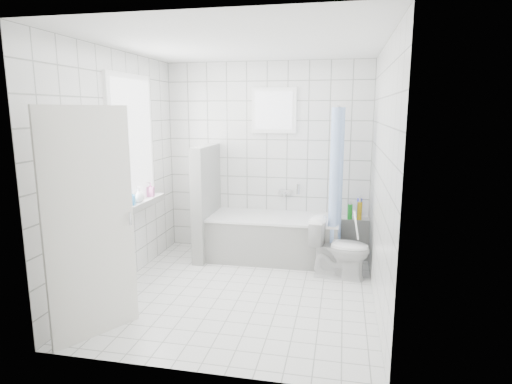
# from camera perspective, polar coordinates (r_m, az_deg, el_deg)

# --- Properties ---
(ground) EXTENTS (3.00, 3.00, 0.00)m
(ground) POSITION_cam_1_polar(r_m,az_deg,el_deg) (4.82, -1.83, -13.11)
(ground) COLOR white
(ground) RESTS_ON ground
(ceiling) EXTENTS (3.00, 3.00, 0.00)m
(ceiling) POSITION_cam_1_polar(r_m,az_deg,el_deg) (4.45, -2.05, 19.17)
(ceiling) COLOR white
(ceiling) RESTS_ON ground
(wall_back) EXTENTS (2.80, 0.02, 2.60)m
(wall_back) POSITION_cam_1_polar(r_m,az_deg,el_deg) (5.91, 1.45, 4.48)
(wall_back) COLOR white
(wall_back) RESTS_ON ground
(wall_front) EXTENTS (2.80, 0.02, 2.60)m
(wall_front) POSITION_cam_1_polar(r_m,az_deg,el_deg) (3.04, -8.51, -1.78)
(wall_front) COLOR white
(wall_front) RESTS_ON ground
(wall_left) EXTENTS (0.02, 3.00, 2.60)m
(wall_left) POSITION_cam_1_polar(r_m,az_deg,el_deg) (4.96, -17.88, 2.73)
(wall_left) COLOR white
(wall_left) RESTS_ON ground
(wall_right) EXTENTS (0.02, 3.00, 2.60)m
(wall_right) POSITION_cam_1_polar(r_m,az_deg,el_deg) (4.35, 16.33, 1.73)
(wall_right) COLOR white
(wall_right) RESTS_ON ground
(window_left) EXTENTS (0.01, 0.90, 1.40)m
(window_left) POSITION_cam_1_polar(r_m,az_deg,el_deg) (5.17, -16.01, 6.49)
(window_left) COLOR white
(window_left) RESTS_ON wall_left
(window_back) EXTENTS (0.50, 0.01, 0.50)m
(window_back) POSITION_cam_1_polar(r_m,az_deg,el_deg) (5.81, 2.39, 10.79)
(window_back) COLOR white
(window_back) RESTS_ON wall_back
(window_sill) EXTENTS (0.18, 1.02, 0.08)m
(window_sill) POSITION_cam_1_polar(r_m,az_deg,el_deg) (5.26, -15.16, -1.56)
(window_sill) COLOR white
(window_sill) RESTS_ON wall_left
(door) EXTENTS (0.44, 0.71, 2.00)m
(door) POSITION_cam_1_polar(r_m,az_deg,el_deg) (3.89, -21.21, -4.16)
(door) COLOR silver
(door) RESTS_ON ground
(bathtub) EXTENTS (1.69, 0.77, 0.58)m
(bathtub) POSITION_cam_1_polar(r_m,az_deg,el_deg) (5.72, 2.39, -6.07)
(bathtub) COLOR white
(bathtub) RESTS_ON ground
(partition_wall) EXTENTS (0.15, 0.85, 1.50)m
(partition_wall) POSITION_cam_1_polar(r_m,az_deg,el_deg) (5.77, -6.61, -1.28)
(partition_wall) COLOR white
(partition_wall) RESTS_ON ground
(tiled_ledge) EXTENTS (0.40, 0.24, 0.55)m
(tiled_ledge) POSITION_cam_1_polar(r_m,az_deg,el_deg) (5.91, 12.80, -5.95)
(tiled_ledge) COLOR white
(tiled_ledge) RESTS_ON ground
(toilet) EXTENTS (0.73, 0.46, 0.71)m
(toilet) POSITION_cam_1_polar(r_m,az_deg,el_deg) (5.19, 11.09, -7.35)
(toilet) COLOR white
(toilet) RESTS_ON ground
(curtain_rod) EXTENTS (0.02, 0.80, 0.02)m
(curtain_rod) POSITION_cam_1_polar(r_m,az_deg,el_deg) (5.38, 10.92, 11.13)
(curtain_rod) COLOR silver
(curtain_rod) RESTS_ON wall_back
(shower_curtain) EXTENTS (0.14, 0.48, 1.78)m
(shower_curtain) POSITION_cam_1_polar(r_m,az_deg,el_deg) (5.32, 10.55, 1.41)
(shower_curtain) COLOR #5188EE
(shower_curtain) RESTS_ON curtain_rod
(tub_faucet) EXTENTS (0.18, 0.06, 0.06)m
(tub_faucet) POSITION_cam_1_polar(r_m,az_deg,el_deg) (5.90, 3.91, 0.02)
(tub_faucet) COLOR silver
(tub_faucet) RESTS_ON wall_back
(sill_bottles) EXTENTS (0.16, 0.76, 0.31)m
(sill_bottles) POSITION_cam_1_polar(r_m,az_deg,el_deg) (5.07, -16.03, -0.23)
(sill_bottles) COLOR white
(sill_bottles) RESTS_ON window_sill
(ledge_bottles) EXTENTS (0.19, 0.16, 0.26)m
(ledge_bottles) POSITION_cam_1_polar(r_m,az_deg,el_deg) (5.76, 13.28, -2.36)
(ledge_bottles) COLOR green
(ledge_bottles) RESTS_ON tiled_ledge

